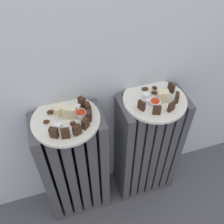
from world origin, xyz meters
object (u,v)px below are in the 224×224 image
object	(u,v)px
plate_left	(66,120)
plate_right	(155,100)
radiator_left	(75,167)
jam_bowl_right	(155,102)
radiator_right	(147,148)
fork	(61,125)
jam_bowl_left	(81,114)

from	to	relation	value
plate_left	plate_right	distance (m)	0.37
radiator_left	jam_bowl_right	bearing A→B (deg)	-4.67
radiator_right	fork	world-z (taller)	fork
radiator_left	plate_left	world-z (taller)	plate_left
radiator_left	plate_right	xyz separation A→B (m)	(0.37, 0.00, 0.33)
fork	jam_bowl_right	bearing A→B (deg)	-0.28
radiator_right	jam_bowl_right	bearing A→B (deg)	-115.97
plate_right	jam_bowl_left	bearing A→B (deg)	-179.05
jam_bowl_left	jam_bowl_right	size ratio (longest dim) A/B	0.99
radiator_right	fork	distance (m)	0.52
jam_bowl_right	fork	world-z (taller)	jam_bowl_right
radiator_right	jam_bowl_left	bearing A→B (deg)	-179.05
radiator_left	plate_right	size ratio (longest dim) A/B	2.43
radiator_left	jam_bowl_left	distance (m)	0.36
plate_left	radiator_left	bearing A→B (deg)	180.00
plate_left	radiator_right	bearing A→B (deg)	0.00
radiator_left	jam_bowl_right	distance (m)	0.50
radiator_left	radiator_right	bearing A→B (deg)	0.00
plate_left	jam_bowl_right	size ratio (longest dim) A/B	5.97
plate_left	jam_bowl_left	xyz separation A→B (m)	(0.06, -0.01, 0.02)
radiator_right	plate_left	xyz separation A→B (m)	(-0.37, -0.00, 0.33)
radiator_left	fork	distance (m)	0.34
plate_right	radiator_right	bearing A→B (deg)	63.43
radiator_left	fork	world-z (taller)	fork
fork	radiator_right	bearing A→B (deg)	3.96
radiator_right	jam_bowl_left	distance (m)	0.47
plate_left	jam_bowl_left	world-z (taller)	jam_bowl_left
plate_left	fork	world-z (taller)	fork
plate_left	jam_bowl_left	bearing A→B (deg)	-4.93
jam_bowl_left	fork	xyz separation A→B (m)	(-0.08, -0.02, -0.01)
radiator_left	plate_right	distance (m)	0.50
radiator_right	plate_right	xyz separation A→B (m)	(-0.00, -0.00, 0.33)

